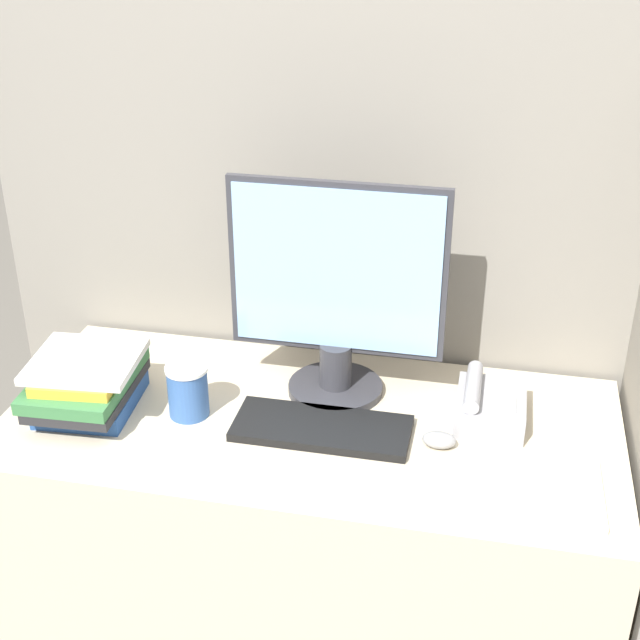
# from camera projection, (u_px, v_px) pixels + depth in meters

# --- Properties ---
(cubicle_panel_rear) EXTENTS (1.81, 0.04, 1.68)m
(cubicle_panel_rear) POSITION_uv_depth(u_px,v_px,m) (340.00, 323.00, 2.33)
(cubicle_panel_rear) COLOR gray
(cubicle_panel_rear) RESTS_ON ground_plane
(desk) EXTENTS (1.41, 0.65, 0.78)m
(desk) POSITION_uv_depth(u_px,v_px,m) (311.00, 550.00, 2.23)
(desk) COLOR beige
(desk) RESTS_ON ground_plane
(monitor) EXTENTS (0.50, 0.23, 0.53)m
(monitor) POSITION_uv_depth(u_px,v_px,m) (336.00, 299.00, 2.05)
(monitor) COLOR #333338
(monitor) RESTS_ON desk
(keyboard) EXTENTS (0.40, 0.16, 0.02)m
(keyboard) POSITION_uv_depth(u_px,v_px,m) (322.00, 428.00, 2.00)
(keyboard) COLOR black
(keyboard) RESTS_ON desk
(mouse) EXTENTS (0.07, 0.05, 0.03)m
(mouse) POSITION_uv_depth(u_px,v_px,m) (439.00, 440.00, 1.95)
(mouse) COLOR gray
(mouse) RESTS_ON desk
(coffee_cup) EXTENTS (0.10, 0.10, 0.13)m
(coffee_cup) POSITION_uv_depth(u_px,v_px,m) (188.00, 391.00, 2.04)
(coffee_cup) COLOR #335999
(coffee_cup) RESTS_ON desk
(book_stack) EXTENTS (0.26, 0.31, 0.14)m
(book_stack) POSITION_uv_depth(u_px,v_px,m) (87.00, 383.00, 2.06)
(book_stack) COLOR #264C8C
(book_stack) RESTS_ON desk
(desk_telephone) EXTENTS (0.16, 0.19, 0.10)m
(desk_telephone) POSITION_uv_depth(u_px,v_px,m) (489.00, 406.00, 2.03)
(desk_telephone) COLOR #99999E
(desk_telephone) RESTS_ON desk
(paper_pile) EXTENTS (0.23, 0.24, 0.02)m
(paper_pile) POSITION_uv_depth(u_px,v_px,m) (547.00, 488.00, 1.81)
(paper_pile) COLOR white
(paper_pile) RESTS_ON desk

